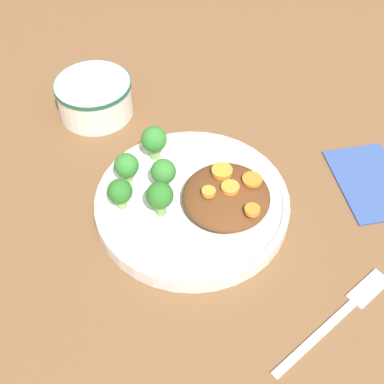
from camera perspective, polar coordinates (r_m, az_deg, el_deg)
The scene contains 16 objects.
ground_plane at distance 0.73m, azimuth 0.00°, elevation -1.87°, with size 4.00×4.00×0.00m, color brown.
plate at distance 0.72m, azimuth 0.00°, elevation -1.15°, with size 0.26×0.26×0.03m.
dip_bowl at distance 0.87m, azimuth -10.38°, elevation 10.04°, with size 0.12×0.12×0.06m.
stew_mound at distance 0.70m, azimuth 3.68°, elevation -0.40°, with size 0.12×0.12×0.03m, color #5B3319.
broccoli_floret_0 at distance 0.68m, azimuth -3.45°, elevation -0.47°, with size 0.04×0.04×0.05m.
broccoli_floret_1 at distance 0.72m, azimuth -7.00°, elevation 2.75°, with size 0.03×0.03×0.05m.
broccoli_floret_2 at distance 0.71m, azimuth -3.07°, elevation 2.10°, with size 0.03×0.03×0.05m.
broccoli_floret_3 at distance 0.75m, azimuth -4.07°, elevation 5.51°, with size 0.04×0.04×0.05m.
broccoli_floret_4 at distance 0.69m, azimuth -7.69°, elevation -0.02°, with size 0.03×0.03×0.05m.
carrot_slice_0 at distance 0.67m, azimuth 6.44°, elevation -1.91°, with size 0.02×0.02×0.01m, color orange.
carrot_slice_1 at distance 0.70m, azimuth 6.43°, elevation 1.32°, with size 0.03×0.03×0.01m, color orange.
carrot_slice_2 at distance 0.68m, azimuth 1.79°, elevation 0.01°, with size 0.02×0.02×0.01m, color orange.
carrot_slice_3 at distance 0.69m, azimuth 4.10°, elevation 0.54°, with size 0.02×0.02×0.01m, color orange.
carrot_slice_4 at distance 0.71m, azimuth 3.22°, elevation 2.23°, with size 0.03×0.03×0.01m, color orange.
fork at distance 0.67m, azimuth 15.86°, elevation -12.18°, with size 0.16×0.14×0.01m.
napkin at distance 0.80m, azimuth 18.49°, elevation 1.09°, with size 0.17×0.14×0.01m.
Camera 1 is at (-0.46, -0.08, 0.57)m, focal length 50.00 mm.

